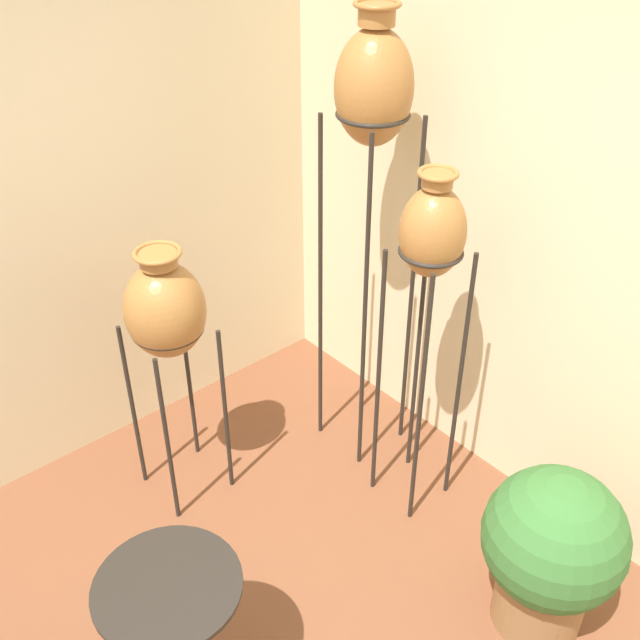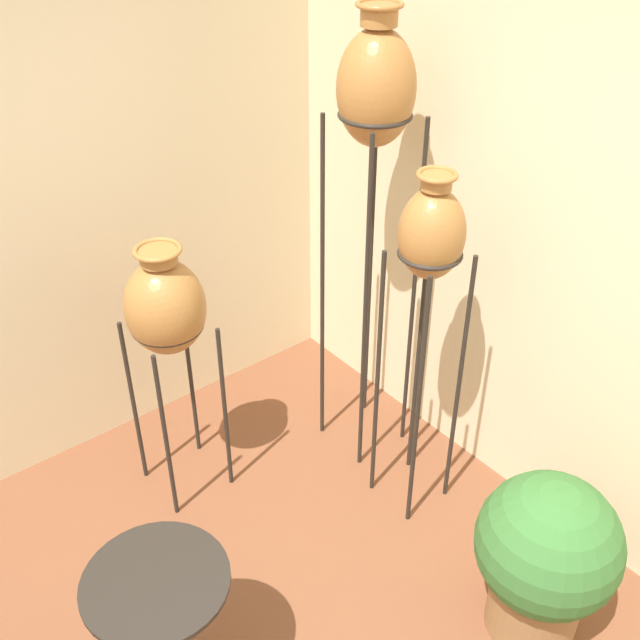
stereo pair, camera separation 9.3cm
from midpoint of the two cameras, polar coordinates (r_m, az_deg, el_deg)
name	(u,v)px [view 2 (the right image)]	position (r m, az deg, el deg)	size (l,w,h in m)	color
vase_stand_tall	(376,99)	(3.05, 5.18, 16.42)	(0.31, 0.31, 2.10)	#28231E
vase_stand_medium	(431,245)	(2.88, 9.36, 5.65)	(0.26, 0.26, 1.61)	#28231E
vase_stand_short	(165,309)	(3.13, -10.86, 0.84)	(0.34, 0.34, 1.26)	#28231E
side_table	(162,614)	(2.69, -10.94, -21.16)	(0.48, 0.48, 0.65)	#28231E
potted_plant	(545,555)	(3.00, 17.69, -16.73)	(0.53, 0.53, 0.74)	olive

